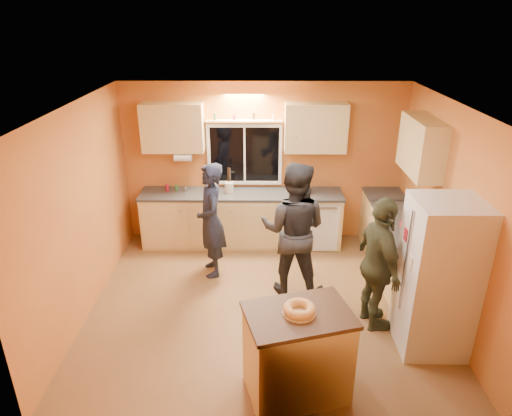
{
  "coord_description": "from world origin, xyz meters",
  "views": [
    {
      "loc": [
        -0.07,
        -5.08,
        3.58
      ],
      "look_at": [
        -0.11,
        0.4,
        1.2
      ],
      "focal_mm": 32.0,
      "sensor_mm": 36.0,
      "label": 1
    }
  ],
  "objects_px": {
    "island": "(297,353)",
    "person_left": "(211,221)",
    "refrigerator": "(438,277)",
    "person_right": "(379,265)",
    "person_center": "(293,230)"
  },
  "relations": [
    {
      "from": "person_center",
      "to": "refrigerator",
      "type": "bearing_deg",
      "value": 157.62
    },
    {
      "from": "island",
      "to": "person_center",
      "type": "xyz_separation_m",
      "value": [
        0.07,
        1.84,
        0.44
      ]
    },
    {
      "from": "refrigerator",
      "to": "island",
      "type": "relative_size",
      "value": 1.58
    },
    {
      "from": "refrigerator",
      "to": "person_left",
      "type": "xyz_separation_m",
      "value": [
        -2.64,
        1.58,
        -0.06
      ]
    },
    {
      "from": "island",
      "to": "person_left",
      "type": "distance_m",
      "value": 2.57
    },
    {
      "from": "refrigerator",
      "to": "person_left",
      "type": "distance_m",
      "value": 3.07
    },
    {
      "from": "person_left",
      "to": "person_right",
      "type": "bearing_deg",
      "value": 46.75
    },
    {
      "from": "island",
      "to": "person_center",
      "type": "height_order",
      "value": "person_center"
    },
    {
      "from": "refrigerator",
      "to": "person_center",
      "type": "relative_size",
      "value": 0.97
    },
    {
      "from": "refrigerator",
      "to": "person_center",
      "type": "bearing_deg",
      "value": 143.68
    },
    {
      "from": "person_center",
      "to": "person_right",
      "type": "xyz_separation_m",
      "value": [
        0.95,
        -0.75,
        -0.09
      ]
    },
    {
      "from": "person_left",
      "to": "island",
      "type": "bearing_deg",
      "value": 11.64
    },
    {
      "from": "person_right",
      "to": "person_left",
      "type": "bearing_deg",
      "value": 49.99
    },
    {
      "from": "island",
      "to": "person_left",
      "type": "height_order",
      "value": "person_left"
    },
    {
      "from": "person_left",
      "to": "person_right",
      "type": "distance_m",
      "value": 2.41
    }
  ]
}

